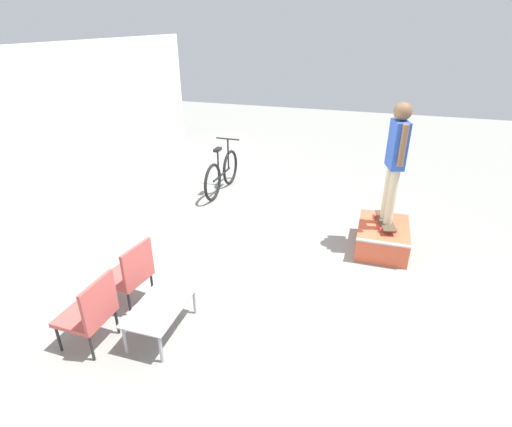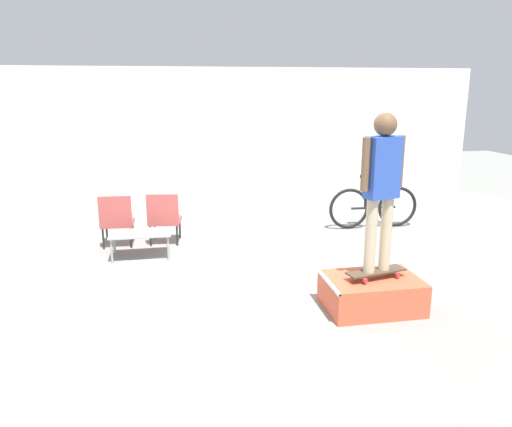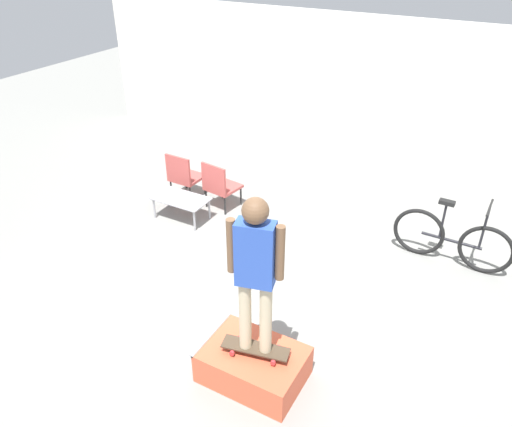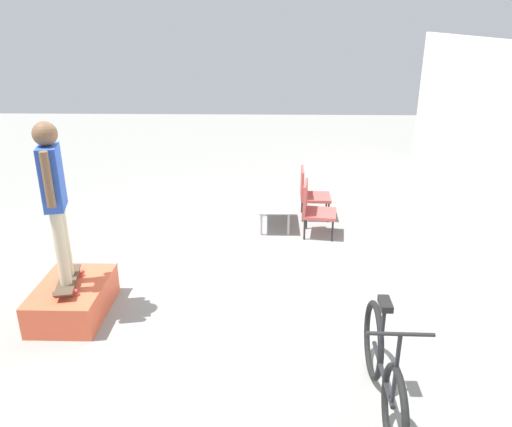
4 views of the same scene
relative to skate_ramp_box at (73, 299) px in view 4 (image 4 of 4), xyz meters
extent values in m
plane|color=gray|center=(-1.14, 1.32, -0.20)|extent=(24.00, 24.00, 0.00)
cube|color=#DB5638|center=(0.00, 0.00, 0.00)|extent=(1.11, 0.78, 0.39)
cylinder|color=#B7B7BC|center=(-0.55, 0.00, 0.19)|extent=(0.05, 0.78, 0.05)
cube|color=#473828|center=(0.04, -0.01, 0.28)|extent=(0.77, 0.35, 0.02)
cylinder|color=red|center=(0.24, 0.15, 0.25)|extent=(0.06, 0.04, 0.05)
cylinder|color=red|center=(0.29, -0.08, 0.25)|extent=(0.06, 0.04, 0.05)
cylinder|color=red|center=(-0.21, 0.05, 0.25)|extent=(0.06, 0.04, 0.05)
cylinder|color=red|center=(-0.16, -0.17, 0.25)|extent=(0.06, 0.04, 0.05)
cylinder|color=#C6B793|center=(-0.07, -0.04, 0.73)|extent=(0.13, 0.13, 0.88)
cylinder|color=#C6B793|center=(0.14, 0.02, 0.73)|extent=(0.13, 0.13, 0.88)
cube|color=#2D51B7|center=(0.04, -0.01, 1.52)|extent=(0.42, 0.29, 0.70)
cylinder|color=brown|center=(-0.20, -0.07, 1.57)|extent=(0.09, 0.09, 0.59)
cylinder|color=brown|center=(0.27, 0.05, 1.57)|extent=(0.09, 0.09, 0.59)
sphere|color=brown|center=(0.04, -0.01, 2.00)|extent=(0.26, 0.26, 0.26)
cube|color=#9E9EA3|center=(-2.78, 2.42, 0.19)|extent=(0.94, 0.54, 0.02)
cylinder|color=#9E9EA3|center=(-3.20, 2.20, -0.01)|extent=(0.04, 0.04, 0.38)
cylinder|color=#9E9EA3|center=(-2.36, 2.20, -0.01)|extent=(0.04, 0.04, 0.38)
cylinder|color=#9E9EA3|center=(-3.20, 2.64, -0.01)|extent=(0.04, 0.04, 0.38)
cylinder|color=#9E9EA3|center=(-2.36, 2.64, -0.01)|extent=(0.04, 0.04, 0.38)
cylinder|color=black|center=(-2.95, 3.36, -0.02)|extent=(0.03, 0.03, 0.35)
cylinder|color=black|center=(-3.39, 3.37, -0.02)|extent=(0.03, 0.03, 0.35)
cylinder|color=black|center=(-2.96, 2.92, -0.02)|extent=(0.03, 0.03, 0.35)
cylinder|color=black|center=(-3.40, 2.93, -0.02)|extent=(0.03, 0.03, 0.35)
cube|color=#B74C47|center=(-3.17, 3.14, 0.18)|extent=(0.53, 0.53, 0.05)
cube|color=#B74C47|center=(-3.18, 2.90, 0.45)|extent=(0.52, 0.05, 0.48)
cylinder|color=black|center=(-2.14, 3.33, -0.02)|extent=(0.03, 0.03, 0.35)
cylinder|color=black|center=(-2.58, 3.39, -0.02)|extent=(0.03, 0.03, 0.35)
cylinder|color=black|center=(-2.20, 2.89, -0.02)|extent=(0.03, 0.03, 0.35)
cylinder|color=black|center=(-2.64, 2.95, -0.02)|extent=(0.03, 0.03, 0.35)
cube|color=#B74C47|center=(-2.39, 3.14, 0.18)|extent=(0.59, 0.59, 0.05)
cube|color=#B74C47|center=(-2.42, 2.90, 0.45)|extent=(0.52, 0.11, 0.48)
torus|color=black|center=(1.94, 3.33, 0.19)|extent=(0.77, 0.08, 0.77)
torus|color=black|center=(0.99, 3.35, 0.19)|extent=(0.77, 0.08, 0.77)
cylinder|color=black|center=(1.46, 3.34, 0.19)|extent=(0.86, 0.06, 0.04)
cylinder|color=black|center=(1.29, 3.34, 0.47)|extent=(0.04, 0.04, 0.57)
cube|color=black|center=(1.29, 3.34, 0.78)|extent=(0.22, 0.10, 0.06)
cylinder|color=black|center=(1.85, 3.33, 0.52)|extent=(0.04, 0.04, 0.67)
cylinder|color=black|center=(1.85, 3.33, 0.86)|extent=(0.04, 0.52, 0.03)
camera|label=1|loc=(-5.95, 0.29, 3.14)|focal=28.00mm
camera|label=2|loc=(-2.38, -5.19, 2.41)|focal=35.00mm
camera|label=3|loc=(1.95, -3.40, 4.27)|focal=35.00mm
camera|label=4|loc=(5.08, 2.30, 3.12)|focal=35.00mm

